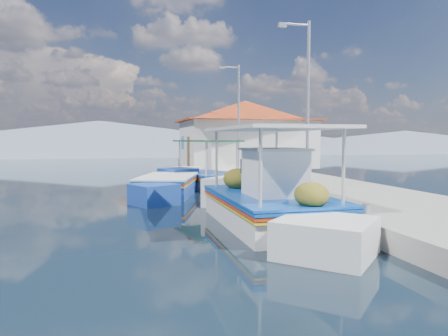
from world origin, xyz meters
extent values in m
plane|color=black|center=(0.00, 0.00, 0.00)|extent=(160.00, 160.00, 0.00)
cube|color=gray|center=(5.90, 6.00, 0.25)|extent=(5.00, 44.00, 0.50)
cylinder|color=#A5A8AD|center=(3.80, -3.00, 0.65)|extent=(0.20, 0.20, 0.30)
cylinder|color=#A5A8AD|center=(3.80, 2.00, 0.65)|extent=(0.20, 0.20, 0.30)
cylinder|color=#A5A8AD|center=(3.80, 8.00, 0.65)|extent=(0.20, 0.20, 0.30)
cylinder|color=#A5A8AD|center=(3.80, 14.00, 0.65)|extent=(0.20, 0.20, 0.30)
cube|color=white|center=(2.03, -1.14, 0.25)|extent=(2.55, 4.98, 1.09)
cube|color=white|center=(2.05, 2.14, 0.39)|extent=(2.56, 2.56, 1.20)
cube|color=white|center=(2.01, -4.33, 0.25)|extent=(2.49, 2.49, 1.03)
cube|color=#0C47A7|center=(2.03, -1.14, 0.75)|extent=(2.62, 5.13, 0.07)
cube|color=#BB2E10|center=(2.03, -1.14, 0.66)|extent=(2.62, 5.13, 0.06)
cube|color=gold|center=(2.03, -1.14, 0.58)|extent=(2.62, 5.13, 0.05)
cube|color=#0C47A7|center=(2.03, -1.14, 0.84)|extent=(2.65, 5.08, 0.06)
cube|color=brown|center=(2.03, -1.14, 0.80)|extent=(2.35, 4.88, 0.06)
cube|color=white|center=(2.03, -1.49, 1.43)|extent=(1.39, 1.50, 1.26)
cube|color=silver|center=(2.03, -1.49, 2.08)|extent=(1.52, 1.61, 0.07)
cylinder|color=beige|center=(1.04, 0.95, 1.72)|extent=(0.08, 0.08, 1.83)
cylinder|color=beige|center=(3.05, 0.93, 1.72)|extent=(0.08, 0.08, 1.83)
cylinder|color=beige|center=(1.01, -3.22, 1.72)|extent=(0.08, 0.08, 1.83)
cylinder|color=beige|center=(3.02, -3.24, 1.72)|extent=(0.08, 0.08, 1.83)
cube|color=silver|center=(2.03, -1.14, 2.63)|extent=(2.67, 4.98, 0.08)
ellipsoid|color=#545416|center=(1.58, 0.46, 1.13)|extent=(0.87, 0.96, 0.65)
ellipsoid|color=#545416|center=(2.39, 1.03, 1.08)|extent=(0.73, 0.81, 0.55)
ellipsoid|color=#545416|center=(2.24, -3.20, 1.09)|extent=(0.78, 0.86, 0.58)
sphere|color=orange|center=(3.18, -0.47, 1.66)|extent=(0.46, 0.46, 0.46)
cube|color=white|center=(2.13, 7.96, 0.22)|extent=(2.82, 4.03, 0.93)
cube|color=white|center=(2.75, 10.34, 0.33)|extent=(1.94, 1.94, 1.03)
cube|color=white|center=(1.54, 5.66, 0.22)|extent=(1.88, 1.88, 0.88)
cube|color=#0C47A7|center=(2.13, 7.96, 0.65)|extent=(2.90, 4.15, 0.06)
cube|color=#BB2E10|center=(2.13, 7.96, 0.57)|extent=(2.90, 4.15, 0.05)
cube|color=gold|center=(2.13, 7.96, 0.50)|extent=(2.90, 4.15, 0.04)
cube|color=#193D98|center=(2.13, 7.96, 0.72)|extent=(2.91, 4.12, 0.05)
cube|color=brown|center=(2.13, 7.96, 0.69)|extent=(2.65, 3.92, 0.05)
cylinder|color=beige|center=(1.76, 9.65, 1.47)|extent=(0.07, 0.07, 1.57)
cylinder|color=beige|center=(3.28, 9.25, 1.47)|extent=(0.07, 0.07, 1.57)
cylinder|color=beige|center=(0.99, 6.67, 1.47)|extent=(0.07, 0.07, 1.57)
cylinder|color=beige|center=(2.51, 6.28, 1.47)|extent=(0.07, 0.07, 1.57)
cube|color=#0C401B|center=(2.13, 7.96, 2.26)|extent=(2.91, 4.06, 0.07)
cube|color=#193D98|center=(-0.04, 5.50, 0.24)|extent=(3.05, 4.21, 1.05)
cube|color=#193D98|center=(-0.81, 7.91, 0.38)|extent=(1.94, 1.94, 1.16)
cube|color=#193D98|center=(0.70, 3.17, 0.24)|extent=(1.88, 1.88, 1.00)
cube|color=#0C47A7|center=(-0.04, 5.50, 0.73)|extent=(3.14, 4.33, 0.07)
cube|color=#BB2E10|center=(-0.04, 5.50, 0.64)|extent=(3.14, 4.33, 0.06)
cube|color=gold|center=(-0.04, 5.50, 0.57)|extent=(3.14, 4.33, 0.04)
cube|color=white|center=(-0.04, 5.50, 0.81)|extent=(3.15, 4.30, 0.06)
cube|color=brown|center=(-0.04, 5.50, 0.78)|extent=(2.87, 4.09, 0.06)
cube|color=white|center=(6.20, 15.00, 2.00)|extent=(8.00, 6.00, 3.00)
cube|color=#A53717|center=(6.20, 15.00, 3.55)|extent=(8.64, 6.48, 0.10)
pyramid|color=#A53717|center=(6.20, 15.00, 4.20)|extent=(10.49, 10.49, 1.40)
cube|color=brown|center=(2.22, 14.00, 1.50)|extent=(0.06, 1.00, 2.00)
cube|color=#0C47A7|center=(2.22, 16.50, 2.10)|extent=(0.06, 1.20, 0.90)
cylinder|color=#A5A8AD|center=(4.60, 2.00, 3.50)|extent=(0.12, 0.12, 6.00)
cylinder|color=#A5A8AD|center=(4.10, 2.00, 6.35)|extent=(1.00, 0.08, 0.08)
cube|color=#A5A8AD|center=(3.60, 2.00, 6.30)|extent=(0.30, 0.14, 0.14)
cylinder|color=#A5A8AD|center=(4.60, 11.00, 3.50)|extent=(0.12, 0.12, 6.00)
cylinder|color=#A5A8AD|center=(4.10, 11.00, 6.35)|extent=(1.00, 0.08, 0.08)
cube|color=#A5A8AD|center=(3.60, 11.00, 6.30)|extent=(0.30, 0.14, 0.14)
cone|color=slate|center=(-5.00, 56.00, 2.45)|extent=(96.00, 96.00, 5.50)
cone|color=slate|center=(25.00, 56.00, 1.60)|extent=(76.80, 76.80, 3.80)
cone|color=slate|center=(50.00, 56.00, 1.80)|extent=(89.60, 89.60, 4.20)
camera|label=1|loc=(-1.90, -11.80, 2.36)|focal=33.43mm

